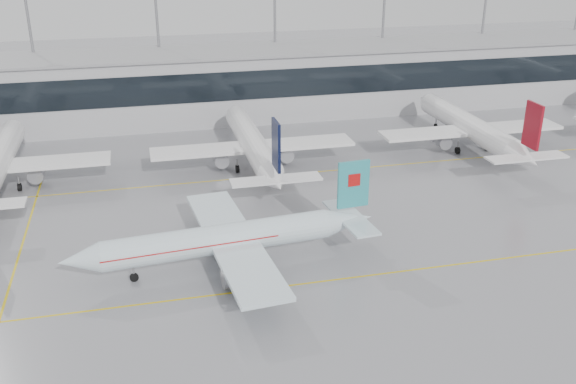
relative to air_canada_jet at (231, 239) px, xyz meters
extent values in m
plane|color=gray|center=(7.70, -5.43, -3.17)|extent=(320.00, 320.00, 0.00)
cube|color=gold|center=(7.70, -5.43, -3.17)|extent=(120.00, 0.25, 0.01)
cube|color=gold|center=(7.70, 24.57, -3.17)|extent=(120.00, 0.25, 0.01)
cube|color=gold|center=(-22.30, 9.57, -3.17)|extent=(0.25, 60.00, 0.01)
cube|color=#A8A8AC|center=(7.70, 56.57, 2.83)|extent=(180.00, 15.00, 12.00)
cube|color=black|center=(7.70, 49.02, 4.33)|extent=(180.00, 0.20, 5.00)
cube|color=gray|center=(7.70, 56.57, 9.03)|extent=(182.00, 16.00, 0.40)
cylinder|color=gray|center=(-25.30, 62.57, 7.83)|extent=(0.50, 0.50, 22.00)
cylinder|color=gray|center=(-3.30, 62.57, 7.83)|extent=(0.50, 0.50, 22.00)
cylinder|color=gray|center=(18.70, 62.57, 7.83)|extent=(0.50, 0.50, 22.00)
cylinder|color=gray|center=(40.70, 62.57, 7.83)|extent=(0.50, 0.50, 22.00)
cylinder|color=gray|center=(62.70, 62.57, 7.83)|extent=(0.50, 0.50, 22.00)
cylinder|color=gray|center=(84.70, 62.57, 7.83)|extent=(0.50, 0.50, 22.00)
cylinder|color=silver|center=(-1.31, -0.12, 0.12)|extent=(23.87, 5.22, 3.11)
cone|color=silver|center=(-15.10, -1.36, 0.12)|extent=(4.26, 3.45, 3.11)
cone|color=silver|center=(13.27, 1.20, 0.12)|extent=(5.86, 3.60, 3.11)
cube|color=silver|center=(0.18, 0.02, -0.28)|extent=(7.29, 26.01, 0.45)
cube|color=silver|center=(13.47, 1.22, 0.42)|extent=(3.68, 10.08, 0.25)
cube|color=teal|center=(13.67, 1.23, 4.32)|extent=(3.62, 0.67, 5.30)
cylinder|color=gray|center=(0.11, -4.81, -1.78)|extent=(3.77, 2.42, 2.10)
cylinder|color=gray|center=(-0.75, 4.75, -1.78)|extent=(3.77, 2.42, 2.10)
cylinder|color=gray|center=(-10.12, -0.91, -2.08)|extent=(0.20, 0.20, 1.29)
cylinder|color=black|center=(-10.12, -0.91, -2.72)|extent=(0.92, 0.38, 0.90)
cylinder|color=gray|center=(1.41, -2.48, -1.98)|extent=(0.24, 0.24, 1.29)
cylinder|color=black|center=(1.41, -2.48, -2.62)|extent=(1.14, 0.55, 1.10)
cylinder|color=gray|center=(0.94, 2.70, -1.98)|extent=(0.24, 0.24, 1.29)
cylinder|color=black|center=(0.94, 2.70, -2.62)|extent=(1.14, 0.55, 1.10)
cube|color=#B70F0F|center=(13.67, 1.23, 4.87)|extent=(1.43, 0.57, 1.40)
cube|color=#B70F0F|center=(-4.30, -0.39, 0.32)|extent=(18.21, 4.74, 0.12)
cone|color=white|center=(-27.30, 45.25, 0.63)|extent=(3.59, 4.00, 3.59)
cylinder|color=gray|center=(-22.50, 28.57, -1.27)|extent=(2.10, 3.60, 2.10)
cylinder|color=gray|center=(-27.30, 40.25, -1.94)|extent=(0.20, 0.20, 1.56)
cylinder|color=black|center=(-27.30, 40.25, -2.72)|extent=(0.30, 0.90, 0.90)
cylinder|color=gray|center=(-24.70, 27.07, -1.84)|extent=(0.24, 0.24, 1.56)
cylinder|color=black|center=(-24.70, 27.07, -2.62)|extent=(0.45, 1.10, 1.10)
cylinder|color=white|center=(7.70, 29.57, 0.63)|extent=(3.59, 27.36, 3.59)
cone|color=white|center=(7.70, 45.25, 0.63)|extent=(3.59, 4.00, 3.59)
cone|color=white|center=(7.70, 13.09, 0.63)|extent=(3.59, 5.60, 3.59)
cube|color=white|center=(7.70, 28.07, 0.23)|extent=(29.64, 5.00, 0.45)
cube|color=white|center=(7.70, 12.89, 0.93)|extent=(11.40, 2.80, 0.25)
cube|color=black|center=(7.70, 12.69, 5.49)|extent=(0.35, 3.60, 6.12)
cylinder|color=gray|center=(2.90, 28.57, -1.27)|extent=(2.10, 3.60, 2.10)
cylinder|color=gray|center=(12.50, 28.57, -1.27)|extent=(2.10, 3.60, 2.10)
cylinder|color=gray|center=(7.70, 40.25, -1.94)|extent=(0.20, 0.20, 1.56)
cylinder|color=black|center=(7.70, 40.25, -2.72)|extent=(0.30, 0.90, 0.90)
cylinder|color=gray|center=(5.10, 27.07, -1.84)|extent=(0.24, 0.24, 1.56)
cylinder|color=black|center=(5.10, 27.07, -2.62)|extent=(0.45, 1.10, 1.10)
cylinder|color=gray|center=(10.30, 27.07, -1.84)|extent=(0.24, 0.24, 1.56)
cylinder|color=black|center=(10.30, 27.07, -2.62)|extent=(0.45, 1.10, 1.10)
cylinder|color=white|center=(42.70, 29.57, 0.63)|extent=(3.59, 27.36, 3.59)
cone|color=white|center=(42.70, 45.25, 0.63)|extent=(3.59, 4.00, 3.59)
cone|color=white|center=(42.70, 13.09, 0.63)|extent=(3.59, 5.60, 3.59)
cube|color=white|center=(42.70, 28.07, 0.23)|extent=(29.64, 5.00, 0.45)
cube|color=white|center=(42.70, 12.89, 0.93)|extent=(11.40, 2.80, 0.25)
cube|color=maroon|center=(42.70, 12.69, 5.49)|extent=(0.35, 3.60, 6.12)
cylinder|color=gray|center=(37.90, 28.57, -1.27)|extent=(2.10, 3.60, 2.10)
cylinder|color=gray|center=(47.50, 28.57, -1.27)|extent=(2.10, 3.60, 2.10)
cylinder|color=gray|center=(42.70, 40.25, -1.94)|extent=(0.20, 0.20, 1.56)
cylinder|color=black|center=(42.70, 40.25, -2.72)|extent=(0.30, 0.90, 0.90)
cylinder|color=gray|center=(40.10, 27.07, -1.84)|extent=(0.24, 0.24, 1.56)
cylinder|color=black|center=(40.10, 27.07, -2.62)|extent=(0.45, 1.10, 1.10)
cylinder|color=gray|center=(45.30, 27.07, -1.84)|extent=(0.24, 0.24, 1.56)
cylinder|color=black|center=(45.30, 27.07, -2.62)|extent=(0.45, 1.10, 1.10)
camera|label=1|loc=(-8.27, -59.35, 30.29)|focal=40.00mm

